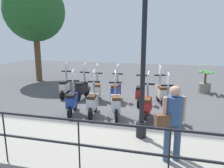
{
  "coord_description": "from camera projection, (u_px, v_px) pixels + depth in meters",
  "views": [
    {
      "loc": [
        -7.6,
        -1.49,
        2.67
      ],
      "look_at": [
        0.2,
        0.5,
        0.9
      ],
      "focal_mm": 35.0,
      "sensor_mm": 36.0,
      "label": 1
    }
  ],
  "objects": [
    {
      "name": "potted_palm",
      "position": [
        205.0,
        83.0,
        10.48
      ],
      "size": [
        1.06,
        0.66,
        1.05
      ],
      "color": "slate",
      "rests_on": "ground_plane"
    },
    {
      "name": "scooter_near_0",
      "position": [
        168.0,
        108.0,
        6.83
      ],
      "size": [
        1.23,
        0.44,
        1.54
      ],
      "rotation": [
        0.0,
        0.0,
        0.13
      ],
      "color": "black",
      "rests_on": "ground_plane"
    },
    {
      "name": "scooter_near_1",
      "position": [
        147.0,
        105.0,
        7.05
      ],
      "size": [
        1.23,
        0.44,
        1.54
      ],
      "rotation": [
        0.0,
        0.0,
        0.01
      ],
      "color": "black",
      "rests_on": "ground_plane"
    },
    {
      "name": "scooter_far_4",
      "position": [
        82.0,
        88.0,
        9.36
      ],
      "size": [
        1.23,
        0.44,
        1.54
      ],
      "rotation": [
        0.0,
        0.0,
        -0.08
      ],
      "color": "black",
      "rests_on": "ground_plane"
    },
    {
      "name": "scooter_far_3",
      "position": [
        97.0,
        90.0,
        9.12
      ],
      "size": [
        1.21,
        0.53,
        1.54
      ],
      "rotation": [
        0.0,
        0.0,
        0.27
      ],
      "color": "black",
      "rests_on": "ground_plane"
    },
    {
      "name": "scooter_far_5",
      "position": [
        65.0,
        87.0,
        9.64
      ],
      "size": [
        1.23,
        0.45,
        1.54
      ],
      "rotation": [
        0.0,
        0.0,
        0.13
      ],
      "color": "black",
      "rests_on": "ground_plane"
    },
    {
      "name": "scooter_near_2",
      "position": [
        116.0,
        103.0,
        7.27
      ],
      "size": [
        1.2,
        0.53,
        1.54
      ],
      "rotation": [
        0.0,
        0.0,
        0.28
      ],
      "color": "black",
      "rests_on": "ground_plane"
    },
    {
      "name": "scooter_far_1",
      "position": [
        140.0,
        93.0,
        8.63
      ],
      "size": [
        1.23,
        0.44,
        1.54
      ],
      "rotation": [
        0.0,
        0.0,
        -0.01
      ],
      "color": "black",
      "rests_on": "ground_plane"
    },
    {
      "name": "scooter_near_3",
      "position": [
        93.0,
        102.0,
        7.4
      ],
      "size": [
        1.23,
        0.45,
        1.54
      ],
      "rotation": [
        0.0,
        0.0,
        0.13
      ],
      "color": "black",
      "rests_on": "ground_plane"
    },
    {
      "name": "scooter_far_0",
      "position": [
        161.0,
        92.0,
        8.65
      ],
      "size": [
        1.2,
        0.54,
        1.54
      ],
      "rotation": [
        0.0,
        0.0,
        0.29
      ],
      "color": "black",
      "rests_on": "ground_plane"
    },
    {
      "name": "scooter_near_4",
      "position": [
        72.0,
        101.0,
        7.55
      ],
      "size": [
        1.22,
        0.49,
        1.54
      ],
      "rotation": [
        0.0,
        0.0,
        0.2
      ],
      "color": "black",
      "rests_on": "ground_plane"
    },
    {
      "name": "promenade_walkway",
      "position": [
        97.0,
        149.0,
        5.12
      ],
      "size": [
        2.2,
        20.0,
        0.15
      ],
      "color": "gray",
      "rests_on": "ground_plane"
    },
    {
      "name": "lamp_post_near",
      "position": [
        143.0,
        55.0,
        5.15
      ],
      "size": [
        0.26,
        0.9,
        4.67
      ],
      "color": "black",
      "rests_on": "promenade_walkway"
    },
    {
      "name": "ground_plane",
      "position": [
        124.0,
        109.0,
        8.12
      ],
      "size": [
        28.0,
        28.0,
        0.0
      ],
      "primitive_type": "plane",
      "color": "#4C4C4F"
    },
    {
      "name": "scooter_far_2",
      "position": [
        116.0,
        90.0,
        8.97
      ],
      "size": [
        1.23,
        0.44,
        1.54
      ],
      "rotation": [
        0.0,
        0.0,
        -0.0
      ],
      "color": "black",
      "rests_on": "ground_plane"
    },
    {
      "name": "tree_large",
      "position": [
        35.0,
        11.0,
        12.57
      ],
      "size": [
        3.49,
        3.49,
        5.83
      ],
      "color": "brown",
      "rests_on": "ground_plane"
    },
    {
      "name": "fence_railing",
      "position": [
        79.0,
        136.0,
        3.96
      ],
      "size": [
        0.04,
        16.03,
        1.07
      ],
      "color": "black",
      "rests_on": "promenade_walkway"
    },
    {
      "name": "pedestrian_with_bag",
      "position": [
        173.0,
        118.0,
        4.33
      ],
      "size": [
        0.49,
        0.6,
        1.59
      ],
      "rotation": [
        0.0,
        0.0,
        0.43
      ],
      "color": "#384C70",
      "rests_on": "promenade_walkway"
    }
  ]
}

